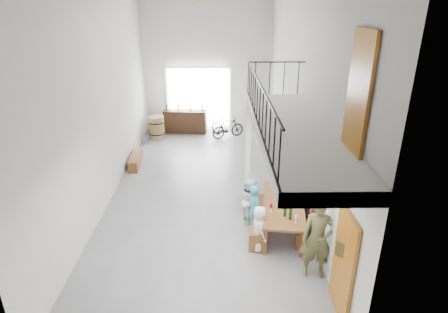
{
  "coord_description": "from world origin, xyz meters",
  "views": [
    {
      "loc": [
        0.47,
        -10.33,
        5.44
      ],
      "look_at": [
        0.62,
        -0.5,
        1.35
      ],
      "focal_mm": 30.0,
      "sensor_mm": 36.0,
      "label": 1
    }
  ],
  "objects_px": {
    "tasting_table": "(283,206)",
    "serving_counter": "(185,122)",
    "bicycle_near": "(206,123)",
    "oak_barrel": "(157,128)",
    "side_bench": "(136,160)",
    "bench_inner": "(258,221)",
    "host_standing": "(318,239)"
  },
  "relations": [
    {
      "from": "side_bench",
      "to": "bicycle_near",
      "type": "height_order",
      "value": "bicycle_near"
    },
    {
      "from": "oak_barrel",
      "to": "bicycle_near",
      "type": "distance_m",
      "value": 2.23
    },
    {
      "from": "bench_inner",
      "to": "bicycle_near",
      "type": "bearing_deg",
      "value": 110.23
    },
    {
      "from": "bench_inner",
      "to": "side_bench",
      "type": "bearing_deg",
      "value": 142.96
    },
    {
      "from": "bench_inner",
      "to": "oak_barrel",
      "type": "relative_size",
      "value": 2.09
    },
    {
      "from": "oak_barrel",
      "to": "bicycle_near",
      "type": "height_order",
      "value": "oak_barrel"
    },
    {
      "from": "oak_barrel",
      "to": "host_standing",
      "type": "bearing_deg",
      "value": -61.88
    },
    {
      "from": "oak_barrel",
      "to": "bicycle_near",
      "type": "relative_size",
      "value": 0.61
    },
    {
      "from": "bicycle_near",
      "to": "oak_barrel",
      "type": "bearing_deg",
      "value": 131.31
    },
    {
      "from": "tasting_table",
      "to": "serving_counter",
      "type": "xyz_separation_m",
      "value": [
        -3.09,
        7.84,
        -0.21
      ]
    },
    {
      "from": "bench_inner",
      "to": "serving_counter",
      "type": "height_order",
      "value": "serving_counter"
    },
    {
      "from": "side_bench",
      "to": "bench_inner",
      "type": "bearing_deg",
      "value": -45.97
    },
    {
      "from": "bench_inner",
      "to": "host_standing",
      "type": "height_order",
      "value": "host_standing"
    },
    {
      "from": "tasting_table",
      "to": "bench_inner",
      "type": "height_order",
      "value": "tasting_table"
    },
    {
      "from": "bench_inner",
      "to": "host_standing",
      "type": "xyz_separation_m",
      "value": [
        1.03,
        -1.76,
        0.67
      ]
    },
    {
      "from": "tasting_table",
      "to": "bicycle_near",
      "type": "distance_m",
      "value": 8.09
    },
    {
      "from": "bench_inner",
      "to": "oak_barrel",
      "type": "distance_m",
      "value": 7.85
    },
    {
      "from": "serving_counter",
      "to": "oak_barrel",
      "type": "bearing_deg",
      "value": -138.19
    },
    {
      "from": "bicycle_near",
      "to": "serving_counter",
      "type": "bearing_deg",
      "value": 107.98
    },
    {
      "from": "side_bench",
      "to": "oak_barrel",
      "type": "xyz_separation_m",
      "value": [
        0.34,
        2.85,
        0.29
      ]
    },
    {
      "from": "serving_counter",
      "to": "host_standing",
      "type": "height_order",
      "value": "host_standing"
    },
    {
      "from": "tasting_table",
      "to": "side_bench",
      "type": "height_order",
      "value": "tasting_table"
    },
    {
      "from": "tasting_table",
      "to": "oak_barrel",
      "type": "distance_m",
      "value": 8.2
    },
    {
      "from": "side_bench",
      "to": "oak_barrel",
      "type": "relative_size",
      "value": 1.44
    },
    {
      "from": "oak_barrel",
      "to": "serving_counter",
      "type": "relative_size",
      "value": 0.52
    },
    {
      "from": "side_bench",
      "to": "oak_barrel",
      "type": "distance_m",
      "value": 2.88
    },
    {
      "from": "side_bench",
      "to": "serving_counter",
      "type": "xyz_separation_m",
      "value": [
        1.49,
        3.67,
        0.3
      ]
    },
    {
      "from": "tasting_table",
      "to": "bicycle_near",
      "type": "height_order",
      "value": "bicycle_near"
    },
    {
      "from": "bench_inner",
      "to": "bicycle_near",
      "type": "relative_size",
      "value": 1.28
    },
    {
      "from": "tasting_table",
      "to": "host_standing",
      "type": "relative_size",
      "value": 1.4
    },
    {
      "from": "serving_counter",
      "to": "host_standing",
      "type": "distance_m",
      "value": 10.17
    },
    {
      "from": "side_bench",
      "to": "bicycle_near",
      "type": "relative_size",
      "value": 0.88
    }
  ]
}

